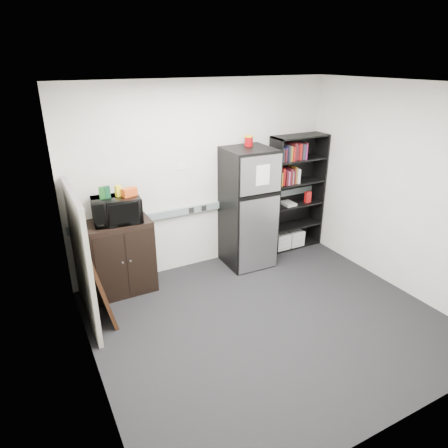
% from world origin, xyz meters
% --- Properties ---
extents(floor, '(4.00, 4.00, 0.00)m').
position_xyz_m(floor, '(0.00, 0.00, 0.00)').
color(floor, black).
rests_on(floor, ground).
extents(wall_back, '(4.00, 0.02, 2.70)m').
position_xyz_m(wall_back, '(0.00, 1.75, 1.35)').
color(wall_back, white).
rests_on(wall_back, floor).
extents(wall_right, '(0.02, 3.50, 2.70)m').
position_xyz_m(wall_right, '(2.00, 0.00, 1.35)').
color(wall_right, white).
rests_on(wall_right, floor).
extents(wall_left, '(0.02, 3.50, 2.70)m').
position_xyz_m(wall_left, '(-2.00, 0.00, 1.35)').
color(wall_left, white).
rests_on(wall_left, floor).
extents(ceiling, '(4.00, 3.50, 0.02)m').
position_xyz_m(ceiling, '(0.00, 0.00, 2.70)').
color(ceiling, white).
rests_on(ceiling, wall_back).
extents(electrical_raceway, '(3.92, 0.05, 0.10)m').
position_xyz_m(electrical_raceway, '(0.00, 1.72, 0.90)').
color(electrical_raceway, gray).
rests_on(electrical_raceway, wall_back).
extents(wall_note, '(0.14, 0.00, 0.10)m').
position_xyz_m(wall_note, '(-0.35, 1.74, 1.55)').
color(wall_note, white).
rests_on(wall_note, wall_back).
extents(bookshelf, '(0.90, 0.34, 1.85)m').
position_xyz_m(bookshelf, '(1.51, 1.57, 0.97)').
color(bookshelf, black).
rests_on(bookshelf, floor).
extents(cubicle_partition, '(0.06, 1.30, 1.62)m').
position_xyz_m(cubicle_partition, '(-1.90, 1.08, 0.81)').
color(cubicle_partition, '#9A9788').
rests_on(cubicle_partition, floor).
extents(cabinet, '(0.81, 0.53, 1.01)m').
position_xyz_m(cabinet, '(-1.36, 1.50, 0.50)').
color(cabinet, black).
rests_on(cabinet, floor).
extents(microwave, '(0.62, 0.45, 0.33)m').
position_xyz_m(microwave, '(-1.36, 1.48, 1.17)').
color(microwave, black).
rests_on(microwave, cabinet).
extents(snack_box_a, '(0.07, 0.05, 0.15)m').
position_xyz_m(snack_box_a, '(-1.50, 1.52, 1.41)').
color(snack_box_a, '#17531E').
rests_on(snack_box_a, microwave).
extents(snack_box_b, '(0.08, 0.07, 0.15)m').
position_xyz_m(snack_box_b, '(-1.44, 1.52, 1.41)').
color(snack_box_b, '#0D3C21').
rests_on(snack_box_b, microwave).
extents(snack_box_c, '(0.08, 0.07, 0.14)m').
position_xyz_m(snack_box_c, '(-1.30, 1.52, 1.40)').
color(snack_box_c, yellow).
rests_on(snack_box_c, microwave).
extents(snack_bag, '(0.20, 0.14, 0.10)m').
position_xyz_m(snack_bag, '(-1.18, 1.47, 1.38)').
color(snack_bag, '#CE4614').
rests_on(snack_bag, microwave).
extents(refrigerator, '(0.68, 0.71, 1.78)m').
position_xyz_m(refrigerator, '(0.53, 1.42, 0.89)').
color(refrigerator, black).
rests_on(refrigerator, floor).
extents(coffee_can, '(0.12, 0.12, 0.17)m').
position_xyz_m(coffee_can, '(0.60, 1.55, 1.86)').
color(coffee_can, '#99070B').
rests_on(coffee_can, refrigerator).
extents(framed_poster, '(0.24, 0.77, 0.98)m').
position_xyz_m(framed_poster, '(-1.77, 1.04, 0.50)').
color(framed_poster, black).
rests_on(framed_poster, floor).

